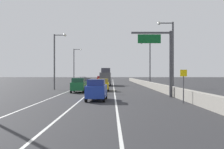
{
  "coord_description": "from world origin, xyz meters",
  "views": [
    {
      "loc": [
        1.15,
        -3.46,
        2.6
      ],
      "look_at": [
        1.33,
        52.39,
        2.53
      ],
      "focal_mm": 41.07,
      "sensor_mm": 36.0,
      "label": 1
    }
  ],
  "objects_px": {
    "lamp_post_left_far": "(74,63)",
    "car_gray_2": "(85,83)",
    "car_white_0": "(83,80)",
    "car_yellow_5": "(102,85)",
    "overhead_sign_gantry": "(164,55)",
    "car_red_3": "(99,79)",
    "lamp_post_left_mid": "(55,57)",
    "lamp_post_right_third": "(148,61)",
    "car_blue_1": "(96,90)",
    "car_green_4": "(78,85)",
    "speed_advisory_sign": "(183,84)",
    "box_truck": "(105,77)",
    "lamp_post_right_second": "(170,52)"
  },
  "relations": [
    {
      "from": "overhead_sign_gantry",
      "to": "car_red_3",
      "type": "xyz_separation_m",
      "value": [
        -10.44,
        65.57,
        -3.75
      ]
    },
    {
      "from": "speed_advisory_sign",
      "to": "lamp_post_left_far",
      "type": "relative_size",
      "value": 0.32
    },
    {
      "from": "car_yellow_5",
      "to": "lamp_post_left_mid",
      "type": "bearing_deg",
      "value": 158.33
    },
    {
      "from": "car_blue_1",
      "to": "car_green_4",
      "type": "xyz_separation_m",
      "value": [
        -3.26,
        11.21,
        -0.02
      ]
    },
    {
      "from": "car_gray_2",
      "to": "car_red_3",
      "type": "relative_size",
      "value": 0.97
    },
    {
      "from": "overhead_sign_gantry",
      "to": "lamp_post_left_far",
      "type": "bearing_deg",
      "value": 112.01
    },
    {
      "from": "speed_advisory_sign",
      "to": "car_blue_1",
      "type": "relative_size",
      "value": 0.69
    },
    {
      "from": "overhead_sign_gantry",
      "to": "car_green_4",
      "type": "bearing_deg",
      "value": 145.1
    },
    {
      "from": "car_green_4",
      "to": "car_yellow_5",
      "type": "bearing_deg",
      "value": 46.45
    },
    {
      "from": "car_red_3",
      "to": "box_truck",
      "type": "bearing_deg",
      "value": -85.13
    },
    {
      "from": "lamp_post_right_second",
      "to": "car_blue_1",
      "type": "height_order",
      "value": "lamp_post_right_second"
    },
    {
      "from": "overhead_sign_gantry",
      "to": "car_red_3",
      "type": "relative_size",
      "value": 1.63
    },
    {
      "from": "car_white_0",
      "to": "car_yellow_5",
      "type": "height_order",
      "value": "car_white_0"
    },
    {
      "from": "speed_advisory_sign",
      "to": "car_blue_1",
      "type": "bearing_deg",
      "value": 162.85
    },
    {
      "from": "lamp_post_right_second",
      "to": "car_white_0",
      "type": "xyz_separation_m",
      "value": [
        -15.43,
        36.82,
        -4.49
      ]
    },
    {
      "from": "lamp_post_left_mid",
      "to": "speed_advisory_sign",
      "type": "bearing_deg",
      "value": -52.13
    },
    {
      "from": "car_white_0",
      "to": "car_yellow_5",
      "type": "xyz_separation_m",
      "value": [
        6.41,
        -29.87,
        -0.01
      ]
    },
    {
      "from": "overhead_sign_gantry",
      "to": "car_red_3",
      "type": "distance_m",
      "value": 66.51
    },
    {
      "from": "lamp_post_left_far",
      "to": "car_white_0",
      "type": "distance_m",
      "value": 5.24
    },
    {
      "from": "car_green_4",
      "to": "car_red_3",
      "type": "bearing_deg",
      "value": 89.72
    },
    {
      "from": "lamp_post_left_far",
      "to": "lamp_post_right_second",
      "type": "bearing_deg",
      "value": -63.5
    },
    {
      "from": "car_yellow_5",
      "to": "box_truck",
      "type": "xyz_separation_m",
      "value": [
        -0.08,
        19.28,
        0.91
      ]
    },
    {
      "from": "car_red_3",
      "to": "overhead_sign_gantry",
      "type": "bearing_deg",
      "value": -80.95
    },
    {
      "from": "overhead_sign_gantry",
      "to": "car_red_3",
      "type": "height_order",
      "value": "overhead_sign_gantry"
    },
    {
      "from": "lamp_post_right_second",
      "to": "lamp_post_left_far",
      "type": "bearing_deg",
      "value": 116.5
    },
    {
      "from": "speed_advisory_sign",
      "to": "car_white_0",
      "type": "bearing_deg",
      "value": 106.8
    },
    {
      "from": "lamp_post_left_far",
      "to": "car_yellow_5",
      "type": "xyz_separation_m",
      "value": [
        8.46,
        -28.11,
        -4.51
      ]
    },
    {
      "from": "car_green_4",
      "to": "box_truck",
      "type": "xyz_separation_m",
      "value": [
        3.28,
        22.83,
        0.83
      ]
    },
    {
      "from": "lamp_post_right_third",
      "to": "lamp_post_right_second",
      "type": "bearing_deg",
      "value": -90.35
    },
    {
      "from": "lamp_post_right_third",
      "to": "lamp_post_left_far",
      "type": "relative_size",
      "value": 1.0
    },
    {
      "from": "car_white_0",
      "to": "car_red_3",
      "type": "relative_size",
      "value": 0.97
    },
    {
      "from": "box_truck",
      "to": "lamp_post_left_mid",
      "type": "bearing_deg",
      "value": -116.39
    },
    {
      "from": "lamp_post_left_far",
      "to": "car_gray_2",
      "type": "xyz_separation_m",
      "value": [
        5.03,
        -20.64,
        -4.48
      ]
    },
    {
      "from": "car_white_0",
      "to": "lamp_post_right_second",
      "type": "bearing_deg",
      "value": -67.26
    },
    {
      "from": "lamp_post_left_mid",
      "to": "car_white_0",
      "type": "relative_size",
      "value": 2.12
    },
    {
      "from": "car_gray_2",
      "to": "lamp_post_right_second",
      "type": "bearing_deg",
      "value": -49.17
    },
    {
      "from": "car_red_3",
      "to": "lamp_post_left_mid",
      "type": "bearing_deg",
      "value": -95.53
    },
    {
      "from": "lamp_post_left_mid",
      "to": "lamp_post_right_third",
      "type": "bearing_deg",
      "value": 31.65
    },
    {
      "from": "lamp_post_right_third",
      "to": "car_yellow_5",
      "type": "bearing_deg",
      "value": -123.51
    },
    {
      "from": "overhead_sign_gantry",
      "to": "lamp_post_right_third",
      "type": "bearing_deg",
      "value": 85.88
    },
    {
      "from": "car_white_0",
      "to": "car_yellow_5",
      "type": "relative_size",
      "value": 0.99
    },
    {
      "from": "speed_advisory_sign",
      "to": "lamp_post_left_mid",
      "type": "distance_m",
      "value": 26.09
    },
    {
      "from": "lamp_post_right_third",
      "to": "car_red_3",
      "type": "xyz_separation_m",
      "value": [
        -12.23,
        40.75,
        -4.48
      ]
    },
    {
      "from": "car_white_0",
      "to": "box_truck",
      "type": "relative_size",
      "value": 0.53
    },
    {
      "from": "lamp_post_right_second",
      "to": "car_green_4",
      "type": "xyz_separation_m",
      "value": [
        -12.38,
        3.41,
        -4.43
      ]
    },
    {
      "from": "car_blue_1",
      "to": "car_yellow_5",
      "type": "relative_size",
      "value": 0.97
    },
    {
      "from": "car_green_4",
      "to": "lamp_post_left_far",
      "type": "bearing_deg",
      "value": 99.15
    },
    {
      "from": "speed_advisory_sign",
      "to": "car_gray_2",
      "type": "xyz_separation_m",
      "value": [
        -11.23,
        24.65,
        -0.79
      ]
    },
    {
      "from": "overhead_sign_gantry",
      "to": "car_yellow_5",
      "type": "xyz_separation_m",
      "value": [
        -7.35,
        11.02,
        -3.78
      ]
    },
    {
      "from": "lamp_post_right_second",
      "to": "overhead_sign_gantry",
      "type": "bearing_deg",
      "value": -112.21
    }
  ]
}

